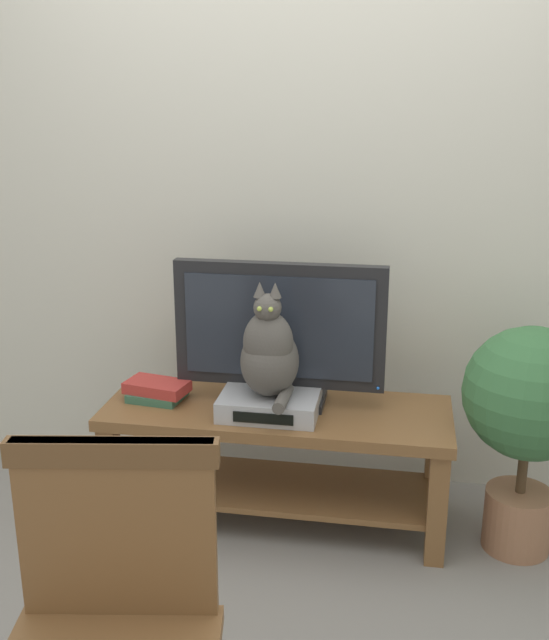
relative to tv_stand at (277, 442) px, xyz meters
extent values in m
plane|color=gray|center=(0.03, -0.62, -0.34)|extent=(12.00, 12.00, 0.00)
cube|color=beige|center=(0.03, 0.48, 1.06)|extent=(7.00, 0.12, 2.80)
cube|color=brown|center=(0.00, 0.00, 0.12)|extent=(1.32, 0.48, 0.04)
cube|color=brown|center=(-0.61, -0.19, -0.12)|extent=(0.07, 0.07, 0.44)
cube|color=brown|center=(0.61, -0.19, -0.12)|extent=(0.07, 0.07, 0.44)
cube|color=brown|center=(-0.61, 0.19, -0.12)|extent=(0.07, 0.07, 0.44)
cube|color=brown|center=(0.61, 0.19, -0.12)|extent=(0.07, 0.07, 0.44)
cube|color=brown|center=(0.00, 0.00, -0.20)|extent=(1.22, 0.40, 0.02)
cube|color=black|center=(0.00, 0.06, 0.16)|extent=(0.35, 0.20, 0.03)
cube|color=black|center=(0.00, 0.06, 0.19)|extent=(0.06, 0.04, 0.04)
cube|color=black|center=(0.00, 0.06, 0.46)|extent=(0.80, 0.05, 0.48)
cube|color=#232833|center=(0.00, 0.03, 0.46)|extent=(0.71, 0.01, 0.39)
sphere|color=#2672F2|center=(0.38, 0.03, 0.24)|extent=(0.01, 0.01, 0.01)
cube|color=#ADADB2|center=(-0.02, -0.06, 0.18)|extent=(0.37, 0.27, 0.08)
cube|color=black|center=(-0.02, -0.19, 0.18)|extent=(0.22, 0.01, 0.04)
ellipsoid|color=#514C47|center=(-0.02, -0.06, 0.35)|extent=(0.22, 0.24, 0.26)
ellipsoid|color=#514C47|center=(-0.02, -0.09, 0.43)|extent=(0.18, 0.16, 0.23)
sphere|color=#514C47|center=(-0.02, -0.10, 0.57)|extent=(0.10, 0.10, 0.10)
cone|color=#514C47|center=(-0.04, -0.10, 0.63)|extent=(0.05, 0.05, 0.06)
cone|color=#514C47|center=(0.01, -0.10, 0.63)|extent=(0.05, 0.05, 0.06)
sphere|color=#B2C64C|center=(-0.04, -0.14, 0.58)|extent=(0.02, 0.02, 0.02)
sphere|color=#B2C64C|center=(0.00, -0.14, 0.58)|extent=(0.02, 0.02, 0.02)
cylinder|color=#514C47|center=(0.05, -0.14, 0.24)|extent=(0.05, 0.20, 0.04)
cube|color=brown|center=(-0.17, -1.19, 0.34)|extent=(0.45, 0.11, 0.44)
cube|color=brown|center=(-0.17, -1.19, 0.54)|extent=(0.48, 0.12, 0.06)
cube|color=#38664C|center=(-0.48, 0.01, 0.16)|extent=(0.22, 0.19, 0.03)
cube|color=#B2332D|center=(-0.47, 0.00, 0.20)|extent=(0.26, 0.18, 0.04)
cylinder|color=#9E6B4C|center=(0.91, -0.04, -0.22)|extent=(0.25, 0.25, 0.23)
cylinder|color=#332319|center=(0.91, -0.04, -0.12)|extent=(0.23, 0.23, 0.02)
cylinder|color=#4C3823|center=(0.91, -0.04, -0.01)|extent=(0.04, 0.04, 0.20)
sphere|color=#386B3D|center=(0.91, -0.04, 0.28)|extent=(0.48, 0.48, 0.48)
camera|label=1|loc=(0.45, -2.62, 1.30)|focal=42.32mm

